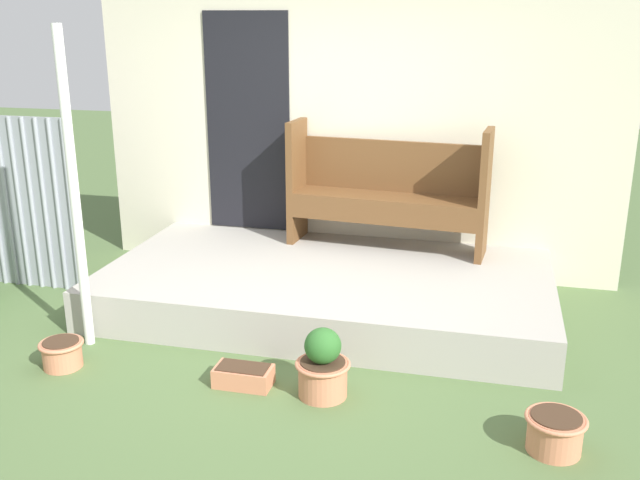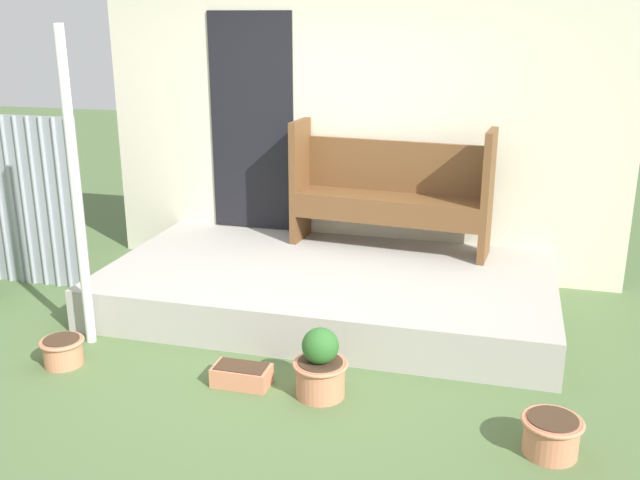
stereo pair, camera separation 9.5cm
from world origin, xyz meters
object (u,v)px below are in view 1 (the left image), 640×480
(flower_pot_middle, at_px, (323,367))
(planter_box_rect, at_px, (243,376))
(support_post, at_px, (74,194))
(flower_pot_right, at_px, (555,431))
(flower_pot_left, at_px, (62,352))
(bench, at_px, (388,186))

(flower_pot_middle, bearing_deg, planter_box_rect, -179.98)
(support_post, relative_size, planter_box_rect, 6.05)
(support_post, distance_m, planter_box_rect, 1.72)
(flower_pot_right, bearing_deg, support_post, 169.44)
(support_post, xyz_separation_m, flower_pot_right, (3.22, -0.60, -1.01))
(support_post, bearing_deg, flower_pot_left, -86.58)
(bench, relative_size, flower_pot_middle, 3.82)
(bench, height_order, flower_pot_right, bench)
(support_post, xyz_separation_m, bench, (1.91, 1.78, -0.24))
(flower_pot_left, height_order, flower_pot_middle, flower_pot_middle)
(flower_pot_right, height_order, planter_box_rect, flower_pot_right)
(flower_pot_right, bearing_deg, bench, 118.91)
(bench, bearing_deg, flower_pot_right, -56.27)
(support_post, height_order, planter_box_rect, support_post)
(support_post, bearing_deg, flower_pot_right, -10.56)
(support_post, relative_size, flower_pot_right, 6.65)
(flower_pot_left, bearing_deg, support_post, 93.42)
(bench, xyz_separation_m, flower_pot_middle, (-0.07, -2.10, -0.69))
(planter_box_rect, bearing_deg, flower_pot_left, -177.56)
(flower_pot_right, bearing_deg, flower_pot_middle, 168.55)
(support_post, xyz_separation_m, planter_box_rect, (1.31, -0.32, -1.06))
(bench, height_order, planter_box_rect, bench)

